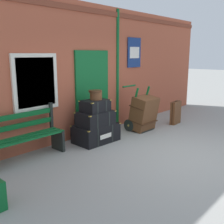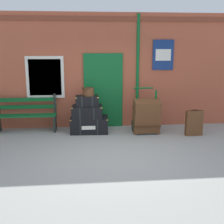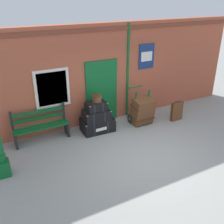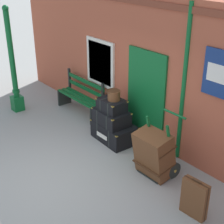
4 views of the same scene
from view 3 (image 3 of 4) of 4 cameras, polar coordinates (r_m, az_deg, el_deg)
ground_plane at (r=7.17m, az=7.03°, el=-9.54°), size 60.00×60.00×0.00m
brick_facade at (r=8.52m, az=-2.44°, el=8.21°), size 10.40×0.35×3.20m
platform_bench at (r=7.92m, az=-15.30°, el=-3.02°), size 1.60×0.43×1.01m
steamer_trunk_base at (r=8.26m, az=-3.20°, el=-2.77°), size 1.04×0.70×0.43m
steamer_trunk_middle at (r=8.04m, az=-3.47°, el=-0.62°), size 0.83×0.59×0.33m
steamer_trunk_top at (r=7.93m, az=-3.53°, el=1.30°), size 0.61×0.45×0.27m
round_hatbox at (r=7.87m, az=-3.35°, el=3.11°), size 0.31×0.29×0.22m
porters_trolley at (r=8.82m, az=6.02°, el=-0.56°), size 0.71×0.68×1.18m
large_brown_trunk at (r=8.61m, az=6.74°, el=0.22°), size 0.70×0.58×0.94m
suitcase_umber at (r=9.15m, az=13.97°, el=0.20°), size 0.46×0.17×0.70m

